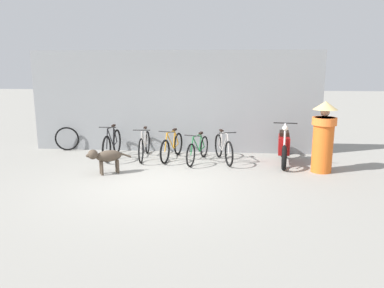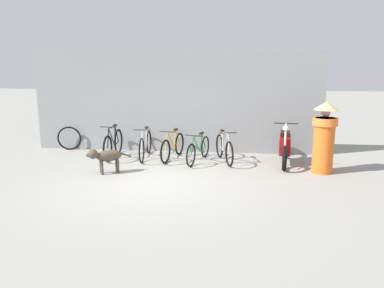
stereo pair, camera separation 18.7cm
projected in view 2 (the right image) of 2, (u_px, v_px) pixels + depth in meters
The scene contains 11 objects.
ground_plane at pixel (154, 183), 8.24m from camera, with size 60.00×60.00×0.00m, color gray.
shop_wall_back at pixel (176, 102), 11.00m from camera, with size 8.50×0.20×2.95m.
bicycle_0 at pixel (113, 144), 10.41m from camera, with size 0.46×1.69×0.93m.
bicycle_1 at pixel (145, 145), 10.36m from camera, with size 0.46×1.77×0.87m.
bicycle_2 at pixel (173, 147), 10.26m from camera, with size 0.51×1.65×0.84m.
bicycle_3 at pixel (198, 150), 9.96m from camera, with size 0.56×1.62×0.79m.
bicycle_4 at pixel (224, 149), 9.95m from camera, with size 0.58×1.59×0.86m.
motorcycle at pixel (285, 147), 9.73m from camera, with size 0.58×2.00×1.14m.
stray_dog at pixel (106, 156), 8.86m from camera, with size 0.96×0.65×0.62m.
person_in_robes at pixel (324, 136), 8.84m from camera, with size 0.80×0.80×1.71m.
spare_tire_left at pixel (69, 138), 11.33m from camera, with size 0.72×0.17×0.72m.
Camera 2 is at (1.71, -7.73, 2.56)m, focal length 35.00 mm.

